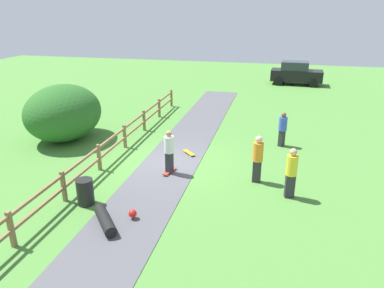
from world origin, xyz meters
TOP-DOWN VIEW (x-y plane):
  - ground_plane at (0.00, 0.00)m, footprint 60.00×60.00m
  - asphalt_path at (0.00, 0.00)m, footprint 2.40×28.00m
  - wooden_fence at (-2.60, 0.00)m, footprint 0.12×18.12m
  - bush_large at (-5.93, 1.69)m, footprint 3.46×4.15m
  - trash_bin at (-1.80, -3.87)m, footprint 0.56×0.56m
  - skater_riding at (0.24, -0.94)m, footprint 0.46×0.82m
  - skater_fallen at (-0.53, -4.89)m, footprint 1.40×1.37m
  - skateboard_loose at (0.52, 1.13)m, footprint 0.70×0.71m
  - bystander_blue at (4.54, 3.19)m, footprint 0.52×0.52m
  - bystander_orange at (3.65, -0.88)m, footprint 0.39×0.39m
  - bystander_yellow at (4.84, -1.82)m, footprint 0.45×0.45m
  - parked_car_black at (5.61, 18.35)m, footprint 4.28×2.16m

SIDE VIEW (x-z plane):
  - ground_plane at x=0.00m, z-range 0.00..0.00m
  - asphalt_path at x=0.00m, z-range 0.00..0.02m
  - skateboard_loose at x=0.52m, z-range 0.05..0.13m
  - skater_fallen at x=-0.53m, z-range 0.02..0.38m
  - trash_bin at x=-1.80m, z-range 0.00..0.90m
  - wooden_fence at x=-2.60m, z-range 0.12..1.22m
  - bystander_blue at x=4.54m, z-range 0.08..1.73m
  - parked_car_black at x=5.61m, z-range 0.00..1.92m
  - skater_riding at x=0.24m, z-range 0.12..1.88m
  - bystander_yellow at x=4.84m, z-range 0.10..1.91m
  - bystander_orange at x=3.65m, z-range 0.10..1.93m
  - bush_large at x=-5.93m, z-range 0.00..2.72m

